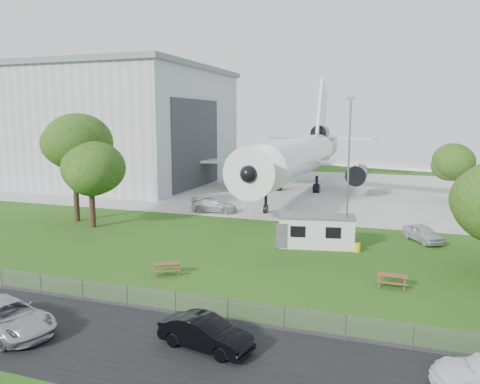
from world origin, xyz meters
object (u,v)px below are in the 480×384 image
(picnic_west, at_px, (167,274))
(picnic_east, at_px, (392,286))
(site_cabin, at_px, (317,231))
(hangar, at_px, (90,125))
(car_centre_sedan, at_px, (206,333))
(airliner, at_px, (299,155))

(picnic_west, relative_size, picnic_east, 1.00)
(site_cabin, bearing_deg, picnic_east, -51.63)
(hangar, distance_m, picnic_east, 62.87)
(site_cabin, xyz_separation_m, car_centre_sedan, (-1.75, -19.10, -0.57))
(picnic_west, distance_m, car_centre_sedan, 10.99)
(airliner, relative_size, picnic_west, 26.52)
(picnic_east, relative_size, car_centre_sedan, 0.40)
(picnic_west, relative_size, car_centre_sedan, 0.40)
(site_cabin, relative_size, picnic_west, 3.86)
(hangar, xyz_separation_m, airliner, (35.97, -0.14, -4.14))
(picnic_east, bearing_deg, hangar, 143.89)
(site_cabin, bearing_deg, hangar, 146.19)
(picnic_east, bearing_deg, car_centre_sedan, -124.53)
(picnic_west, xyz_separation_m, car_centre_sedan, (6.62, -8.74, 0.74))
(hangar, bearing_deg, car_centre_sedan, -49.05)
(car_centre_sedan, bearing_deg, site_cabin, 6.49)
(airliner, distance_m, picnic_west, 39.85)
(airliner, distance_m, car_centre_sedan, 48.82)
(hangar, xyz_separation_m, picnic_west, (35.35, -39.64, -9.41))
(site_cabin, relative_size, picnic_east, 3.86)
(airliner, relative_size, car_centre_sedan, 10.62)
(hangar, bearing_deg, airliner, -0.22)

